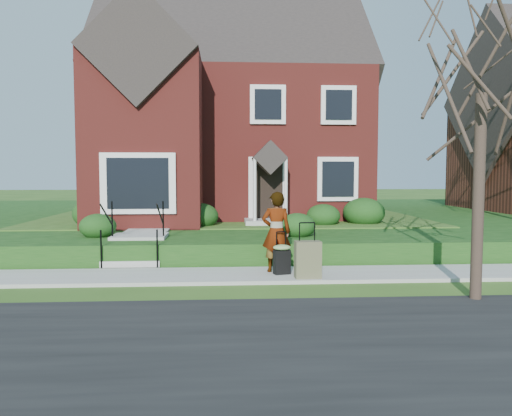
{
  "coord_description": "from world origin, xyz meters",
  "views": [
    {
      "loc": [
        -0.26,
        -10.9,
        2.3
      ],
      "look_at": [
        0.55,
        2.0,
        1.4
      ],
      "focal_mm": 35.0,
      "sensor_mm": 36.0,
      "label": 1
    }
  ],
  "objects": [
    {
      "name": "suitcase_black",
      "position": [
        0.99,
        -0.1,
        0.45
      ],
      "size": [
        0.46,
        0.41,
        0.94
      ],
      "rotation": [
        0.0,
        0.0,
        0.26
      ],
      "color": "black",
      "rests_on": "sidewalk"
    },
    {
      "name": "woman",
      "position": [
        0.9,
        0.17,
        0.98
      ],
      "size": [
        0.66,
        0.44,
        1.81
      ],
      "primitive_type": "imported",
      "rotation": [
        0.0,
        0.0,
        3.15
      ],
      "color": "#999999",
      "rests_on": "sidewalk"
    },
    {
      "name": "ground",
      "position": [
        0.0,
        0.0,
        0.0
      ],
      "size": [
        120.0,
        120.0,
        0.0
      ],
      "primitive_type": "plane",
      "color": "#2D5119",
      "rests_on": "ground"
    },
    {
      "name": "foundation_shrubs",
      "position": [
        -0.21,
        4.84,
        1.05
      ],
      "size": [
        10.21,
        4.25,
        1.05
      ],
      "color": "#143510",
      "rests_on": "terrace"
    },
    {
      "name": "walkway",
      "position": [
        -2.5,
        5.0,
        0.63
      ],
      "size": [
        1.2,
        6.0,
        0.06
      ],
      "primitive_type": "cube",
      "color": "#9E9B93",
      "rests_on": "terrace"
    },
    {
      "name": "tree_verge",
      "position": [
        4.3,
        -2.21,
        4.06
      ],
      "size": [
        4.06,
        4.06,
        5.81
      ],
      "color": "#4F3C30",
      "rests_on": "ground"
    },
    {
      "name": "sidewalk",
      "position": [
        0.0,
        0.0,
        0.04
      ],
      "size": [
        60.0,
        1.6,
        0.08
      ],
      "primitive_type": "cube",
      "color": "#9E9B93",
      "rests_on": "ground"
    },
    {
      "name": "main_house",
      "position": [
        -0.21,
        9.61,
        5.26
      ],
      "size": [
        10.4,
        10.2,
        9.4
      ],
      "color": "maroon",
      "rests_on": "terrace"
    },
    {
      "name": "front_steps",
      "position": [
        -2.5,
        1.84,
        0.47
      ],
      "size": [
        1.4,
        2.02,
        1.5
      ],
      "color": "#9E9B93",
      "rests_on": "ground"
    },
    {
      "name": "street",
      "position": [
        0.0,
        -5.0,
        0.01
      ],
      "size": [
        60.0,
        6.0,
        0.01
      ],
      "primitive_type": "cube",
      "color": "black",
      "rests_on": "ground"
    },
    {
      "name": "suitcase_olive",
      "position": [
        1.5,
        -0.53,
        0.48
      ],
      "size": [
        0.56,
        0.33,
        1.18
      ],
      "rotation": [
        0.0,
        0.0,
        0.05
      ],
      "color": "brown",
      "rests_on": "sidewalk"
    },
    {
      "name": "terrace",
      "position": [
        4.0,
        10.9,
        0.3
      ],
      "size": [
        44.0,
        20.0,
        0.6
      ],
      "primitive_type": "cube",
      "color": "#11390F",
      "rests_on": "ground"
    }
  ]
}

